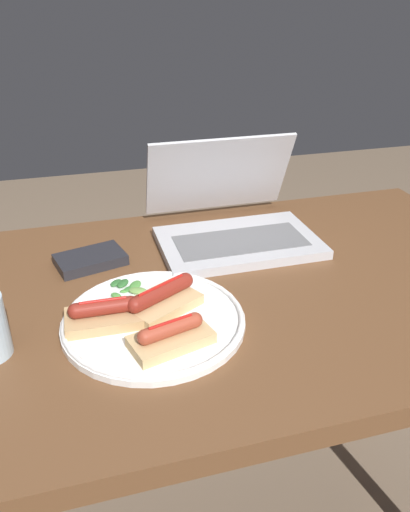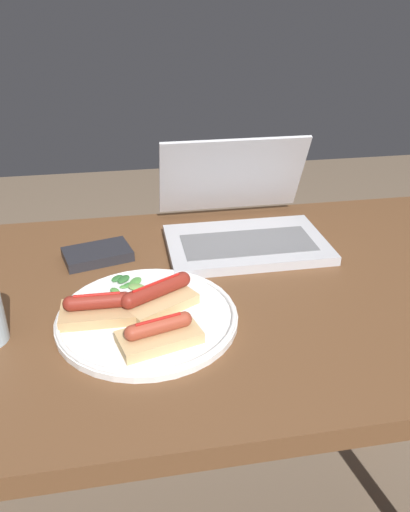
% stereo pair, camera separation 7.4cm
% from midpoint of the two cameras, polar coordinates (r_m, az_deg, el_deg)
% --- Properties ---
extents(desk, '(1.30, 0.68, 0.76)m').
position_cam_midpoint_polar(desk, '(0.90, -4.33, -7.88)').
color(desk, brown).
rests_on(desk, ground_plane).
extents(laptop, '(0.31, 0.28, 0.19)m').
position_cam_midpoint_polar(laptop, '(1.02, 1.09, 3.88)').
color(laptop, '#B7B7BC').
rests_on(laptop, desk).
extents(plate, '(0.28, 0.28, 0.02)m').
position_cam_midpoint_polar(plate, '(0.78, -8.63, -7.30)').
color(plate, white).
rests_on(plate, desk).
extents(sausage_toast_left, '(0.14, 0.12, 0.04)m').
position_cam_midpoint_polar(sausage_toast_left, '(0.79, -7.68, -4.93)').
color(sausage_toast_left, tan).
rests_on(sausage_toast_left, plate).
extents(sausage_toast_middle, '(0.12, 0.07, 0.04)m').
position_cam_midpoint_polar(sausage_toast_middle, '(0.77, -14.18, -6.55)').
color(sausage_toast_middle, tan).
rests_on(sausage_toast_middle, plate).
extents(sausage_toast_right, '(0.13, 0.09, 0.04)m').
position_cam_midpoint_polar(sausage_toast_right, '(0.71, -6.94, -9.11)').
color(sausage_toast_right, tan).
rests_on(sausage_toast_right, plate).
extents(salad_pile, '(0.07, 0.08, 0.01)m').
position_cam_midpoint_polar(salad_pile, '(0.85, -11.35, -3.68)').
color(salad_pile, '#2D662D').
rests_on(salad_pile, plate).
extents(external_drive, '(0.14, 0.11, 0.02)m').
position_cam_midpoint_polar(external_drive, '(0.96, -15.12, -0.44)').
color(external_drive, '#232328').
rests_on(external_drive, desk).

